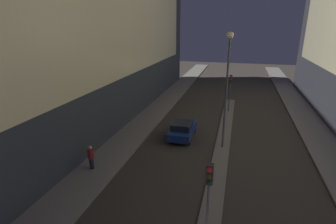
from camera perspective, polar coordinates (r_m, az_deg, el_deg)
The scene contains 6 objects.
median_strip at distance 22.87m, azimuth 11.83°, elevation -6.83°, with size 1.19×28.11×0.13m.
traffic_light_near at distance 11.51m, azimuth 8.84°, elevation -16.07°, with size 0.32×0.42×4.20m.
traffic_light_mid at distance 30.47m, azimuth 13.41°, elevation 5.75°, with size 0.32×0.42×4.20m.
street_lamp at distance 20.37m, azimuth 12.82°, elevation 8.04°, with size 0.51×0.51×9.09m.
car_left_lane at distance 23.55m, azimuth 3.15°, elevation -3.81°, with size 1.94×4.20×1.51m.
pedestrian_on_left_sidewalk at distance 19.04m, azimuth -16.40°, elevation -9.35°, with size 0.42×0.42×1.73m.
Camera 1 is at (0.81, -5.66, 9.72)m, focal length 28.00 mm.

